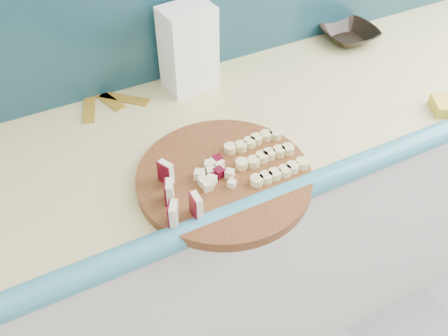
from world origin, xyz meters
TOP-DOWN VIEW (x-y plane):
  - kitchen_counter at (0.10, 1.50)m, footprint 2.20×0.63m
  - cutting_board at (-0.07, 1.30)m, footprint 0.41×0.41m
  - apple_wedges at (-0.20, 1.27)m, footprint 0.07×0.16m
  - apple_chunks at (-0.09, 1.30)m, footprint 0.07×0.07m
  - banana_slices at (0.05, 1.30)m, footprint 0.15×0.15m
  - brown_bowl at (0.61, 1.70)m, footprint 0.18×0.18m
  - flour_bag at (0.03, 1.71)m, footprint 0.15×0.11m
  - banana_peel at (-0.21, 1.74)m, footprint 0.20×0.16m

SIDE VIEW (x-z plane):
  - kitchen_counter at x=0.10m, z-range 0.00..0.91m
  - banana_peel at x=-0.21m, z-range 0.91..0.92m
  - cutting_board at x=-0.07m, z-range 0.91..0.94m
  - brown_bowl at x=0.61m, z-range 0.91..0.95m
  - banana_slices at x=0.05m, z-range 0.94..0.95m
  - apple_chunks at x=-0.09m, z-range 0.94..0.96m
  - apple_wedges at x=-0.20m, z-range 0.94..0.99m
  - flour_bag at x=0.03m, z-range 0.91..1.15m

